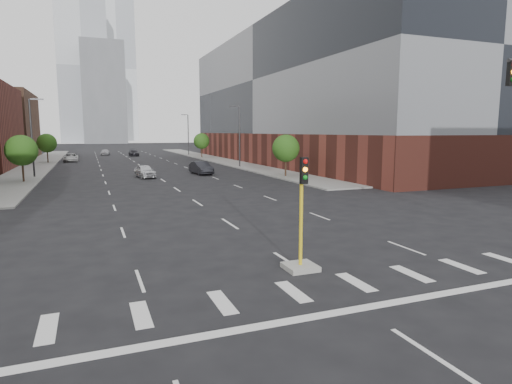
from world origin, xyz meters
TOP-DOWN VIEW (x-y plane):
  - sidewalk_left_far at (-15.00, 74.00)m, footprint 5.00×92.00m
  - sidewalk_right_far at (15.00, 74.00)m, footprint 5.00×92.00m
  - building_right_main at (29.50, 60.00)m, footprint 24.00×70.00m
  - tower_left at (-8.00, 220.00)m, footprint 22.00×22.00m
  - tower_right at (10.00, 260.00)m, footprint 20.00×20.00m
  - tower_mid at (0.00, 200.00)m, footprint 18.00×18.00m
  - median_traffic_signal at (0.00, 8.97)m, footprint 1.20×1.20m
  - streetlight_right_a at (13.41, 55.00)m, footprint 1.60×0.22m
  - streetlight_right_b at (13.41, 90.00)m, footprint 1.60×0.22m
  - streetlight_left at (-13.41, 50.00)m, footprint 1.60×0.22m
  - tree_left_near at (-14.00, 45.00)m, footprint 3.20×3.20m
  - tree_left_far at (-14.00, 75.00)m, footprint 3.20×3.20m
  - tree_right_near at (14.00, 40.00)m, footprint 3.20×3.20m
  - tree_right_far at (14.00, 80.00)m, footprint 3.20×3.20m
  - car_near_left at (-1.50, 45.56)m, footprint 2.43×4.63m
  - car_mid_right at (5.59, 47.05)m, footprint 2.20×5.06m
  - car_far_left at (-10.50, 77.59)m, footprint 2.52×5.35m
  - car_deep_right at (1.69, 91.78)m, footprint 1.96×4.68m
  - car_distant at (-4.01, 97.26)m, footprint 2.29×4.35m

SIDE VIEW (x-z plane):
  - sidewalk_left_far at x=-15.00m, z-range 0.00..0.15m
  - sidewalk_right_far at x=15.00m, z-range 0.00..0.15m
  - car_deep_right at x=1.69m, z-range 0.00..1.35m
  - car_distant at x=-4.01m, z-range 0.00..1.41m
  - car_far_left at x=-10.50m, z-range 0.00..1.48m
  - car_near_left at x=-1.50m, z-range 0.00..1.50m
  - car_mid_right at x=5.59m, z-range 0.00..1.62m
  - median_traffic_signal at x=0.00m, z-range -1.23..3.17m
  - tree_left_near at x=-14.00m, z-range 0.97..5.82m
  - tree_left_far at x=-14.00m, z-range 0.97..5.82m
  - tree_right_near at x=14.00m, z-range 0.97..5.82m
  - tree_right_far at x=14.00m, z-range 0.97..5.82m
  - streetlight_right_a at x=13.41m, z-range 0.47..9.55m
  - streetlight_right_b at x=13.41m, z-range 0.47..9.55m
  - streetlight_left at x=-13.41m, z-range 0.47..9.55m
  - building_right_main at x=29.50m, z-range 0.00..22.00m
  - tower_mid at x=0.00m, z-range 0.00..44.00m
  - tower_left at x=-8.00m, z-range 0.00..70.00m
  - tower_right at x=10.00m, z-range 0.00..80.00m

